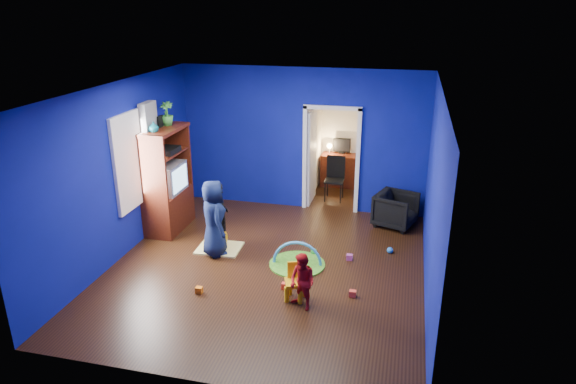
% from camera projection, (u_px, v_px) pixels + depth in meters
% --- Properties ---
extents(floor, '(5.00, 5.50, 0.01)m').
position_uv_depth(floor, '(267.00, 268.00, 8.37)').
color(floor, black).
rests_on(floor, ground).
extents(ceiling, '(5.00, 5.50, 0.01)m').
position_uv_depth(ceiling, '(264.00, 89.00, 7.36)').
color(ceiling, white).
rests_on(ceiling, wall_back).
extents(wall_back, '(5.00, 0.02, 2.90)m').
position_uv_depth(wall_back, '(302.00, 140.00, 10.37)').
color(wall_back, navy).
rests_on(wall_back, floor).
extents(wall_front, '(5.00, 0.02, 2.90)m').
position_uv_depth(wall_front, '(194.00, 271.00, 5.36)').
color(wall_front, navy).
rests_on(wall_front, floor).
extents(wall_left, '(0.02, 5.50, 2.90)m').
position_uv_depth(wall_left, '(119.00, 173.00, 8.41)').
color(wall_left, navy).
rests_on(wall_left, floor).
extents(wall_right, '(0.02, 5.50, 2.90)m').
position_uv_depth(wall_right, '(434.00, 198.00, 7.32)').
color(wall_right, navy).
rests_on(wall_right, floor).
extents(alcove, '(1.00, 1.75, 2.50)m').
position_uv_depth(alcove, '(338.00, 141.00, 11.11)').
color(alcove, silver).
rests_on(alcove, floor).
extents(armchair, '(0.92, 0.91, 0.66)m').
position_uv_depth(armchair, '(396.00, 210.00, 9.83)').
color(armchair, black).
rests_on(armchair, floor).
extents(child_black, '(0.47, 0.53, 1.21)m').
position_uv_depth(child_black, '(220.00, 215.00, 8.90)').
color(child_black, black).
rests_on(child_black, floor).
extents(child_navy, '(0.73, 0.78, 1.33)m').
position_uv_depth(child_navy, '(214.00, 218.00, 8.62)').
color(child_navy, '#0E1435').
rests_on(child_navy, floor).
extents(toddler_red, '(0.51, 0.48, 0.84)m').
position_uv_depth(toddler_red, '(302.00, 282.00, 7.15)').
color(toddler_red, red).
rests_on(toddler_red, floor).
extents(vase, '(0.22, 0.22, 0.18)m').
position_uv_depth(vase, '(154.00, 127.00, 8.86)').
color(vase, '#0D6169').
rests_on(vase, tv_armoire).
extents(potted_plant, '(0.29, 0.29, 0.43)m').
position_uv_depth(potted_plant, '(167.00, 114.00, 9.29)').
color(potted_plant, '#378831').
rests_on(potted_plant, tv_armoire).
extents(tv_armoire, '(0.58, 1.14, 1.96)m').
position_uv_depth(tv_armoire, '(167.00, 180.00, 9.51)').
color(tv_armoire, '#43110B').
rests_on(tv_armoire, floor).
extents(crt_tv, '(0.46, 0.70, 0.54)m').
position_uv_depth(crt_tv, '(168.00, 178.00, 9.48)').
color(crt_tv, silver).
rests_on(crt_tv, tv_armoire).
extents(yellow_blanket, '(0.77, 0.63, 0.03)m').
position_uv_depth(yellow_blanket, '(219.00, 248.00, 9.01)').
color(yellow_blanket, '#F2E07A').
rests_on(yellow_blanket, floor).
extents(hopper_ball, '(0.36, 0.36, 0.36)m').
position_uv_depth(hopper_ball, '(218.00, 238.00, 9.02)').
color(hopper_ball, yellow).
rests_on(hopper_ball, floor).
extents(kid_chair, '(0.36, 0.36, 0.50)m').
position_uv_depth(kid_chair, '(295.00, 284.00, 7.42)').
color(kid_chair, yellow).
rests_on(kid_chair, floor).
extents(play_mat, '(0.92, 0.92, 0.02)m').
position_uv_depth(play_mat, '(297.00, 264.00, 8.47)').
color(play_mat, '#3B9722').
rests_on(play_mat, floor).
extents(toy_arch, '(0.83, 0.12, 0.83)m').
position_uv_depth(toy_arch, '(297.00, 264.00, 8.47)').
color(toy_arch, '#3F8CD8').
rests_on(toy_arch, floor).
extents(window_left, '(0.03, 0.95, 1.55)m').
position_uv_depth(window_left, '(130.00, 161.00, 8.69)').
color(window_left, white).
rests_on(window_left, wall_left).
extents(curtain, '(0.14, 0.42, 2.40)m').
position_uv_depth(curtain, '(153.00, 168.00, 9.27)').
color(curtain, slate).
rests_on(curtain, floor).
extents(doorway, '(1.16, 0.10, 2.10)m').
position_uv_depth(doorway, '(331.00, 161.00, 10.38)').
color(doorway, white).
rests_on(doorway, floor).
extents(study_desk, '(0.88, 0.44, 0.75)m').
position_uv_depth(study_desk, '(340.00, 170.00, 11.99)').
color(study_desk, '#3D140A').
rests_on(study_desk, floor).
extents(desk_monitor, '(0.40, 0.05, 0.32)m').
position_uv_depth(desk_monitor, '(342.00, 145.00, 11.90)').
color(desk_monitor, black).
rests_on(desk_monitor, study_desk).
extents(desk_lamp, '(0.14, 0.14, 0.14)m').
position_uv_depth(desk_lamp, '(330.00, 146.00, 11.91)').
color(desk_lamp, '#FFD88C').
rests_on(desk_lamp, study_desk).
extents(folding_chair, '(0.40, 0.40, 0.92)m').
position_uv_depth(folding_chair, '(334.00, 180.00, 11.09)').
color(folding_chair, black).
rests_on(folding_chair, floor).
extents(book_shelf, '(0.88, 0.24, 0.04)m').
position_uv_depth(book_shelf, '(344.00, 99.00, 11.51)').
color(book_shelf, white).
rests_on(book_shelf, study_desk).
extents(toy_0, '(0.10, 0.08, 0.10)m').
position_uv_depth(toy_0, '(353.00, 294.00, 7.55)').
color(toy_0, '#EF4027').
rests_on(toy_0, floor).
extents(toy_1, '(0.11, 0.11, 0.11)m').
position_uv_depth(toy_1, '(390.00, 250.00, 8.85)').
color(toy_1, '#2780E1').
rests_on(toy_1, floor).
extents(toy_2, '(0.10, 0.08, 0.10)m').
position_uv_depth(toy_2, '(199.00, 290.00, 7.64)').
color(toy_2, orange).
rests_on(toy_2, floor).
extents(toy_3, '(0.11, 0.11, 0.11)m').
position_uv_depth(toy_3, '(314.00, 251.00, 8.81)').
color(toy_3, green).
rests_on(toy_3, floor).
extents(toy_4, '(0.10, 0.08, 0.10)m').
position_uv_depth(toy_4, '(349.00, 257.00, 8.62)').
color(toy_4, '#B7448A').
rests_on(toy_4, floor).
extents(toy_5, '(0.10, 0.08, 0.10)m').
position_uv_depth(toy_5, '(285.00, 286.00, 7.75)').
color(toy_5, red).
rests_on(toy_5, floor).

